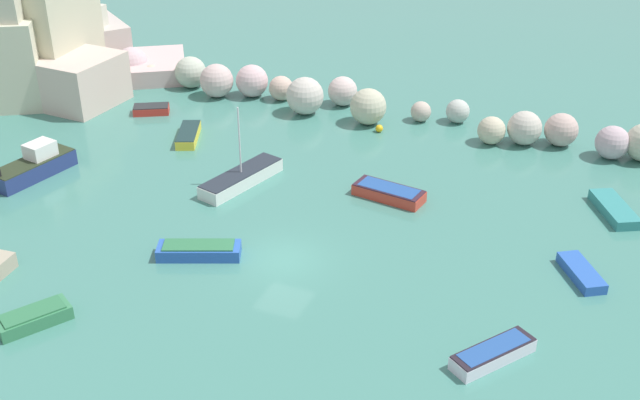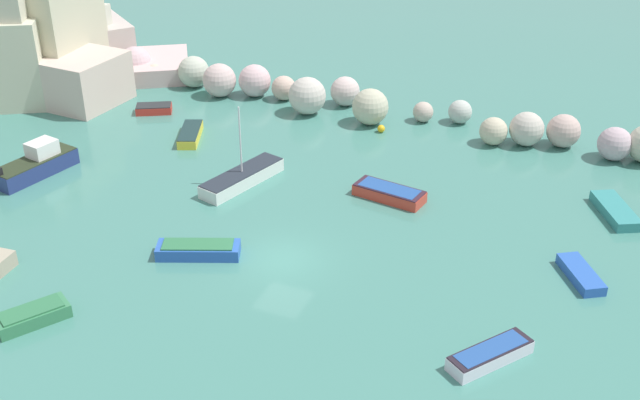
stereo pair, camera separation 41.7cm
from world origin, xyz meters
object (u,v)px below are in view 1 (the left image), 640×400
channel_buoy (379,128)px  moored_boat_10 (151,109)px  moored_boat_0 (188,135)px  moored_boat_7 (34,165)px  moored_boat_2 (581,273)px  moored_boat_3 (199,250)px  moored_boat_1 (241,178)px  moored_boat_4 (493,353)px  moored_boat_8 (34,318)px  moored_boat_5 (614,209)px  moored_boat_6 (389,192)px

channel_buoy → moored_boat_10: moored_boat_10 is taller
moored_boat_0 → moored_boat_7: 10.08m
moored_boat_2 → moored_boat_3: moored_boat_3 is taller
moored_boat_1 → moored_boat_4: (17.07, -10.16, -0.07)m
moored_boat_2 → channel_buoy: bearing=16.3°
moored_boat_1 → moored_boat_8: (-2.24, -15.54, -0.08)m
moored_boat_5 → moored_boat_8: moored_boat_8 is taller
moored_boat_2 → moored_boat_5: bearing=-40.2°
moored_boat_2 → moored_boat_10: size_ratio=1.17×
moored_boat_1 → moored_boat_2: size_ratio=1.84×
moored_boat_8 → moored_boat_7: bearing=71.1°
moored_boat_3 → moored_boat_6: bearing=-148.4°
moored_boat_10 → moored_boat_2: bearing=-46.6°
moored_boat_8 → channel_buoy: bearing=15.5°
moored_boat_5 → moored_boat_6: (-12.13, -3.07, 0.08)m
moored_boat_5 → channel_buoy: bearing=41.9°
moored_boat_4 → moored_boat_6: bearing=70.7°
moored_boat_0 → moored_boat_8: (4.06, -19.99, 0.03)m
moored_boat_3 → moored_boat_7: moored_boat_7 is taller
moored_boat_5 → moored_boat_7: moored_boat_7 is taller
moored_boat_6 → moored_boat_8: moored_boat_8 is taller
moored_boat_10 → channel_buoy: bearing=-18.1°
moored_boat_1 → moored_boat_7: (-12.10, -3.78, 0.27)m
moored_boat_8 → moored_boat_4: bearing=-43.3°
moored_boat_3 → moored_boat_8: bearing=40.1°
moored_boat_0 → moored_boat_4: bearing=-145.2°
moored_boat_5 → moored_boat_6: moored_boat_6 is taller
moored_boat_2 → moored_boat_6: size_ratio=0.77×
moored_boat_4 → moored_boat_3: bearing=116.9°
channel_buoy → moored_boat_0: size_ratio=0.13×
moored_boat_2 → moored_boat_7: bearing=60.0°
channel_buoy → moored_boat_8: bearing=-105.7°
moored_boat_0 → moored_boat_10: (-4.84, 2.93, -0.02)m
moored_boat_4 → moored_boat_0: bearing=93.3°
channel_buoy → moored_boat_10: bearing=-169.1°
moored_boat_6 → moored_boat_4: bearing=-45.5°
moored_boat_0 → moored_boat_2: (26.09, -6.84, -0.06)m
moored_boat_2 → moored_boat_8: bearing=88.4°
channel_buoy → moored_boat_3: 18.69m
moored_boat_1 → moored_boat_3: bearing=27.0°
moored_boat_3 → moored_boat_10: (-12.85, 15.26, -0.05)m
moored_boat_0 → moored_boat_3: size_ratio=0.88×
moored_boat_7 → moored_boat_10: size_ratio=1.96×
moored_boat_6 → moored_boat_7: (-20.72, -5.51, 0.33)m
moored_boat_6 → moored_boat_10: bearing=173.0°
moored_boat_3 → moored_boat_0: bearing=-79.6°
moored_boat_6 → moored_boat_5: bearing=23.2°
moored_boat_6 → moored_boat_8: bearing=-113.2°
moored_boat_5 → moored_boat_7: 33.95m
moored_boat_8 → moored_boat_0: bearing=42.7°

